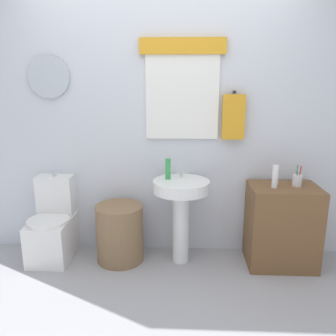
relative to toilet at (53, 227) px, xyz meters
name	(u,v)px	position (x,y,z in m)	size (l,w,h in m)	color
ground_plane	(151,321)	(1.01, -0.89, -0.29)	(8.00, 8.00, 0.00)	#A3A3A8
back_wall	(161,118)	(1.01, 0.26, 1.01)	(4.40, 0.18, 2.60)	silver
toilet	(53,227)	(0.00, 0.00, 0.00)	(0.38, 0.51, 0.79)	white
laundry_hamper	(120,233)	(0.64, -0.04, -0.03)	(0.43, 0.43, 0.54)	#846647
pedestal_sink	(181,202)	(1.21, -0.04, 0.29)	(0.50, 0.50, 0.78)	white
faucet	(181,172)	(1.21, 0.08, 0.54)	(0.03, 0.03, 0.10)	silver
wooden_cabinet	(282,226)	(2.12, -0.04, 0.08)	(0.60, 0.44, 0.74)	brown
soap_bottle	(168,169)	(1.09, 0.01, 0.58)	(0.05, 0.05, 0.19)	green
lotion_bottle	(275,177)	(2.01, -0.08, 0.55)	(0.05, 0.05, 0.20)	white
toothbrush_cup	(297,180)	(2.23, -0.02, 0.50)	(0.08, 0.08, 0.19)	silver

